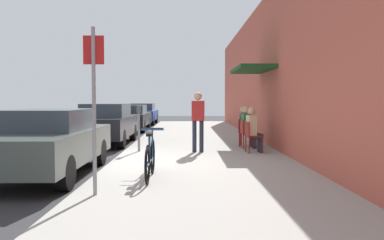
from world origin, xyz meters
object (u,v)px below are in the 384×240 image
(cafe_chair_1, at_px, (246,132))
(seated_patron_2, at_px, (245,125))
(seated_patron_1, at_px, (248,126))
(pedestrian_standing, at_px, (198,117))
(parked_car_3, at_px, (142,113))
(bicycle_1, at_px, (150,157))
(cafe_chair_2, at_px, (243,130))
(parked_car_2, at_px, (130,117))
(cafe_chair_0, at_px, (251,135))
(parked_car_0, at_px, (48,141))
(bicycle_0, at_px, (150,160))
(street_sign, at_px, (94,97))
(seated_patron_0, at_px, (253,128))
(parked_car_1, at_px, (106,123))
(parking_meter, at_px, (139,125))

(cafe_chair_1, height_order, seated_patron_2, seated_patron_2)
(seated_patron_1, relative_size, pedestrian_standing, 0.76)
(parked_car_3, xyz_separation_m, bicycle_1, (2.22, -18.18, -0.24))
(seated_patron_1, relative_size, seated_patron_2, 1.00)
(bicycle_1, xyz_separation_m, cafe_chair_2, (2.53, 4.84, 0.14))
(parked_car_2, distance_m, pedestrian_standing, 9.87)
(parked_car_3, height_order, cafe_chair_0, parked_car_3)
(parked_car_0, xyz_separation_m, bicycle_0, (2.25, -0.94, -0.25))
(street_sign, relative_size, cafe_chair_1, 2.99)
(parked_car_2, distance_m, seated_patron_1, 9.72)
(parked_car_0, height_order, seated_patron_0, seated_patron_0)
(parked_car_3, relative_size, bicycle_1, 2.57)
(cafe_chair_1, distance_m, cafe_chair_2, 0.58)
(parked_car_1, height_order, parked_car_2, parked_car_1)
(parked_car_2, height_order, bicycle_1, parked_car_2)
(seated_patron_0, xyz_separation_m, seated_patron_1, (-0.00, 0.98, 0.00))
(cafe_chair_0, bearing_deg, parked_car_2, 116.74)
(parked_car_0, xyz_separation_m, cafe_chair_1, (4.75, 3.67, -0.11))
(pedestrian_standing, bearing_deg, parking_meter, 172.33)
(bicycle_1, height_order, seated_patron_0, seated_patron_0)
(parking_meter, height_order, bicycle_1, parking_meter)
(street_sign, xyz_separation_m, cafe_chair_2, (3.25, 6.43, -1.02))
(parked_car_2, relative_size, seated_patron_0, 3.41)
(bicycle_0, bearing_deg, seated_patron_1, 60.94)
(seated_patron_2, bearing_deg, seated_patron_0, -90.01)
(seated_patron_0, bearing_deg, parked_car_0, -150.75)
(parked_car_0, height_order, seated_patron_2, seated_patron_2)
(street_sign, distance_m, seated_patron_2, 7.26)
(seated_patron_0, xyz_separation_m, cafe_chair_2, (-0.06, 1.56, -0.19))
(street_sign, relative_size, cafe_chair_0, 2.99)
(parked_car_1, xyz_separation_m, street_sign, (1.50, -8.09, 0.88))
(parked_car_1, height_order, seated_patron_0, parked_car_1)
(parked_car_0, distance_m, cafe_chair_0, 5.46)
(parked_car_0, relative_size, pedestrian_standing, 2.59)
(bicycle_1, distance_m, seated_patron_2, 5.49)
(bicycle_1, relative_size, seated_patron_2, 1.33)
(seated_patron_2, relative_size, pedestrian_standing, 0.76)
(parking_meter, height_order, seated_patron_1, parking_meter)
(parking_meter, relative_size, seated_patron_2, 1.02)
(parked_car_0, bearing_deg, seated_patron_2, 41.41)
(cafe_chair_1, distance_m, seated_patron_2, 0.60)
(parked_car_1, bearing_deg, cafe_chair_1, -25.35)
(street_sign, distance_m, seated_patron_0, 5.94)
(parked_car_2, height_order, seated_patron_0, seated_patron_0)
(parked_car_2, bearing_deg, cafe_chair_2, -58.85)
(seated_patron_1, bearing_deg, cafe_chair_0, -93.45)
(seated_patron_0, relative_size, pedestrian_standing, 0.76)
(bicycle_1, height_order, cafe_chair_2, bicycle_1)
(parked_car_1, bearing_deg, bicycle_0, -71.88)
(seated_patron_0, bearing_deg, cafe_chair_1, 93.52)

